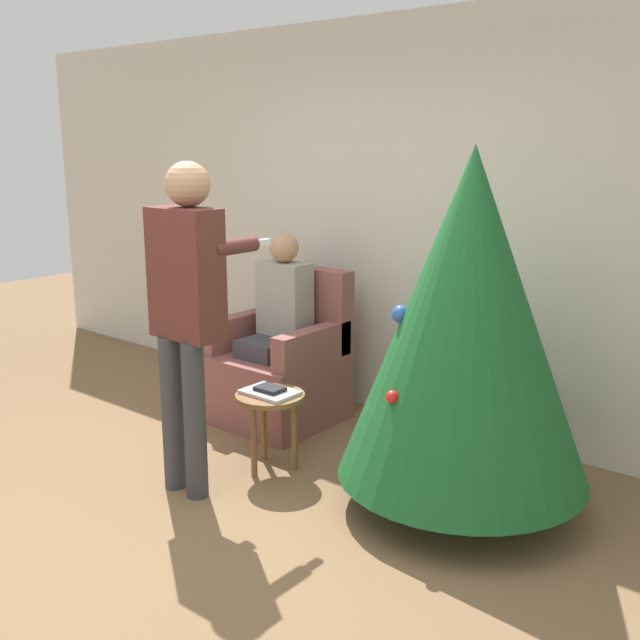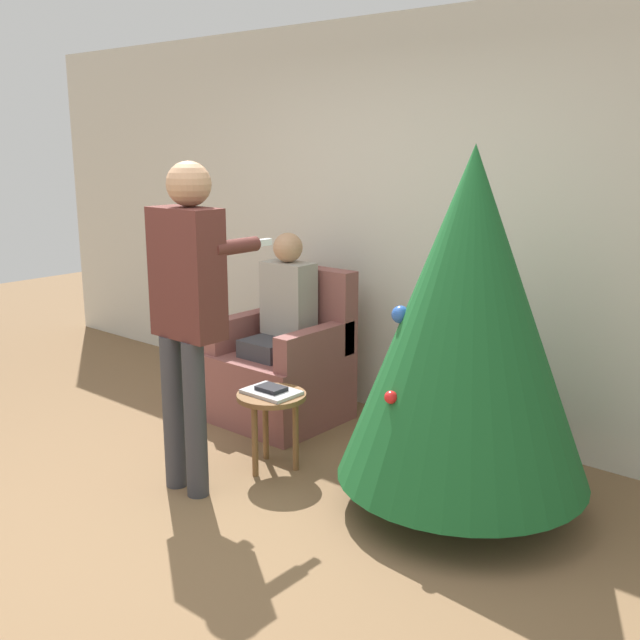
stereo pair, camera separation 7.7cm
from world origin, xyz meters
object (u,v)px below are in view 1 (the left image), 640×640
person_seated (277,319)px  person_standing (187,298)px  christmas_tree (468,317)px  side_stool (270,406)px  armchair (281,369)px

person_seated → person_standing: person_standing is taller
christmas_tree → person_seated: (-1.61, 0.33, -0.31)m
person_seated → side_stool: (0.51, -0.63, -0.33)m
christmas_tree → side_stool: bearing=-165.0°
armchair → side_stool: (0.51, -0.66, 0.03)m
person_seated → armchair: bearing=90.0°
person_standing → side_stool: person_standing is taller
armchair → person_standing: size_ratio=0.58×
christmas_tree → armchair: 1.78m
christmas_tree → armchair: christmas_tree is taller
person_standing → side_stool: size_ratio=3.86×
person_standing → person_seated: bearing=108.0°
side_stool → armchair: bearing=128.1°
armchair → person_seated: person_seated is taller
christmas_tree → person_standing: 1.46m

